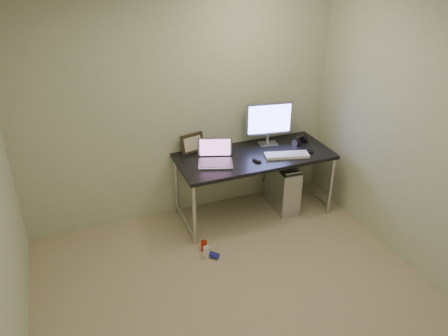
# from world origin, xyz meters

# --- Properties ---
(floor) EXTENTS (3.50, 3.50, 0.00)m
(floor) POSITION_xyz_m (0.00, 0.00, 0.00)
(floor) COLOR tan
(floor) RESTS_ON ground
(ceiling) EXTENTS (3.50, 3.50, 0.00)m
(ceiling) POSITION_xyz_m (0.00, 0.00, 2.50)
(ceiling) COLOR silver
(ceiling) RESTS_ON ground
(wall_back) EXTENTS (3.50, 0.02, 2.50)m
(wall_back) POSITION_xyz_m (0.00, 1.75, 1.25)
(wall_back) COLOR beige
(wall_back) RESTS_ON ground
(wall_right) EXTENTS (0.02, 3.50, 2.50)m
(wall_right) POSITION_xyz_m (1.75, 0.00, 1.25)
(wall_right) COLOR beige
(wall_right) RESTS_ON ground
(desk) EXTENTS (1.72, 0.75, 0.75)m
(desk) POSITION_xyz_m (0.71, 1.37, 0.68)
(desk) COLOR black
(desk) RESTS_ON ground
(tower_computer) EXTENTS (0.25, 0.53, 0.57)m
(tower_computer) POSITION_xyz_m (1.08, 1.36, 0.27)
(tower_computer) COLOR silver
(tower_computer) RESTS_ON ground
(cable_a) EXTENTS (0.01, 0.16, 0.69)m
(cable_a) POSITION_xyz_m (1.03, 1.70, 0.40)
(cable_a) COLOR black
(cable_a) RESTS_ON ground
(cable_b) EXTENTS (0.02, 0.11, 0.71)m
(cable_b) POSITION_xyz_m (1.12, 1.68, 0.38)
(cable_b) COLOR black
(cable_b) RESTS_ON ground
(can_red) EXTENTS (0.07, 0.07, 0.11)m
(can_red) POSITION_xyz_m (-0.06, 0.90, 0.06)
(can_red) COLOR red
(can_red) RESTS_ON ground
(can_white) EXTENTS (0.08, 0.08, 0.12)m
(can_white) POSITION_xyz_m (-0.07, 0.79, 0.06)
(can_white) COLOR white
(can_white) RESTS_ON ground
(can_blue) EXTENTS (0.13, 0.13, 0.06)m
(can_blue) POSITION_xyz_m (-0.01, 0.76, 0.03)
(can_blue) COLOR #22229D
(can_blue) RESTS_ON ground
(laptop) EXTENTS (0.44, 0.40, 0.25)m
(laptop) POSITION_xyz_m (0.24, 1.36, 0.81)
(laptop) COLOR #ABACB2
(laptop) RESTS_ON desk
(monitor) EXTENTS (0.53, 0.19, 0.50)m
(monitor) POSITION_xyz_m (0.97, 1.57, 1.04)
(monitor) COLOR #ABACB2
(monitor) RESTS_ON desk
(keyboard) EXTENTS (0.50, 0.27, 0.03)m
(keyboard) POSITION_xyz_m (1.02, 1.21, 0.76)
(keyboard) COLOR white
(keyboard) RESTS_ON desk
(mouse_right) EXTENTS (0.11, 0.14, 0.04)m
(mouse_right) POSITION_xyz_m (1.30, 1.22, 0.77)
(mouse_right) COLOR black
(mouse_right) RESTS_ON desk
(mouse_left) EXTENTS (0.11, 0.14, 0.04)m
(mouse_left) POSITION_xyz_m (0.66, 1.21, 0.77)
(mouse_left) COLOR black
(mouse_left) RESTS_ON desk
(headphones) EXTENTS (0.20, 0.11, 0.12)m
(headphones) POSITION_xyz_m (1.32, 1.45, 0.78)
(headphones) COLOR black
(headphones) RESTS_ON desk
(picture_frame) EXTENTS (0.28, 0.14, 0.22)m
(picture_frame) POSITION_xyz_m (0.09, 1.68, 0.86)
(picture_frame) COLOR black
(picture_frame) RESTS_ON desk
(webcam) EXTENTS (0.05, 0.04, 0.13)m
(webcam) POSITION_xyz_m (0.32, 1.62, 0.85)
(webcam) COLOR silver
(webcam) RESTS_ON desk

